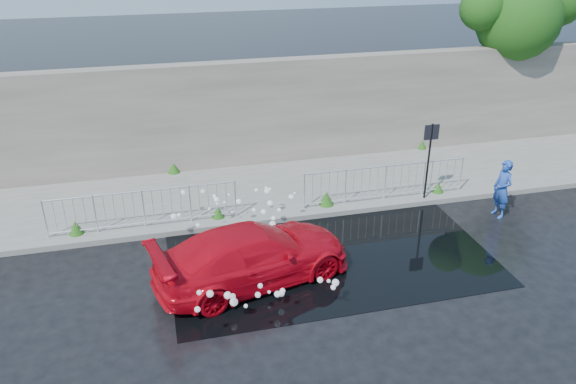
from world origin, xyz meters
name	(u,v)px	position (x,y,z in m)	size (l,w,h in m)	color
ground	(321,278)	(0.00, 0.00, 0.00)	(90.00, 90.00, 0.00)	black
pavement	(275,189)	(0.00, 5.00, 0.07)	(30.00, 4.00, 0.15)	slate
curb	(290,218)	(0.00, 3.00, 0.08)	(30.00, 0.25, 0.16)	slate
retaining_wall	(259,113)	(0.00, 7.20, 1.90)	(30.00, 0.60, 3.50)	#605C51
puddle	(328,254)	(0.50, 1.00, 0.01)	(8.00, 5.00, 0.01)	black
sign_post	(430,149)	(4.20, 3.10, 1.72)	(0.45, 0.06, 2.50)	black
tree	(522,14)	(9.64, 7.41, 4.72)	(4.76, 3.02, 6.17)	#332114
railing_left	(143,207)	(-4.00, 3.35, 0.74)	(5.05, 0.05, 1.10)	silver
railing_right	(385,181)	(3.00, 3.35, 0.74)	(5.05, 0.05, 1.10)	silver
weeds	(271,190)	(-0.23, 4.41, 0.33)	(12.17, 3.93, 0.42)	#124613
water_spray	(248,242)	(-1.56, 1.04, 0.63)	(3.65, 5.58, 0.95)	white
red_car	(253,255)	(-1.57, 0.36, 0.68)	(1.91, 4.69, 1.36)	red
person	(502,189)	(5.90, 1.80, 0.85)	(0.62, 0.41, 1.71)	#2147A9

